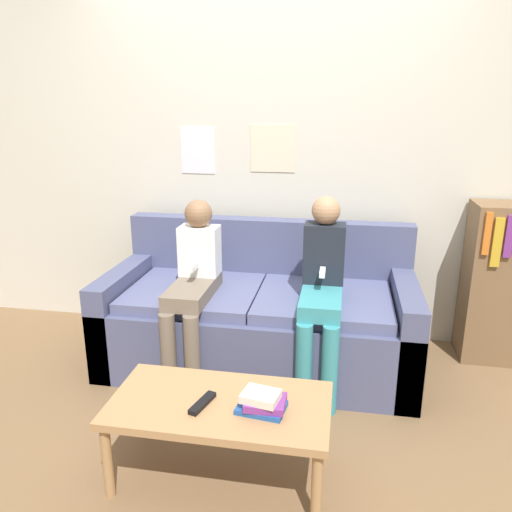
{
  "coord_description": "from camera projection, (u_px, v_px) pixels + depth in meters",
  "views": [
    {
      "loc": [
        0.5,
        -2.37,
        1.63
      ],
      "look_at": [
        0.0,
        0.43,
        0.76
      ],
      "focal_mm": 35.0,
      "sensor_mm": 36.0,
      "label": 1
    }
  ],
  "objects": [
    {
      "name": "book_stack",
      "position": [
        263.0,
        402.0,
        2.11
      ],
      "size": [
        0.22,
        0.17,
        0.09
      ],
      "color": "#23519E",
      "rests_on": "coffee_table"
    },
    {
      "name": "wall_back",
      "position": [
        273.0,
        154.0,
        3.45
      ],
      "size": [
        8.0,
        0.06,
        2.6
      ],
      "color": "beige",
      "rests_on": "ground_plane"
    },
    {
      "name": "person_left",
      "position": [
        193.0,
        281.0,
        3.0
      ],
      "size": [
        0.24,
        0.6,
        1.08
      ],
      "color": "#756656",
      "rests_on": "ground_plane"
    },
    {
      "name": "bookshelf",
      "position": [
        499.0,
        283.0,
        3.22
      ],
      "size": [
        0.42,
        0.33,
        1.04
      ],
      "color": "brown",
      "rests_on": "ground_plane"
    },
    {
      "name": "ground_plane",
      "position": [
        243.0,
        408.0,
        2.79
      ],
      "size": [
        10.0,
        10.0,
        0.0
      ],
      "primitive_type": "plane",
      "color": "brown"
    },
    {
      "name": "coffee_table",
      "position": [
        220.0,
        410.0,
        2.2
      ],
      "size": [
        0.97,
        0.5,
        0.38
      ],
      "color": "#AD7F51",
      "rests_on": "ground_plane"
    },
    {
      "name": "person_right",
      "position": [
        322.0,
        285.0,
        2.87
      ],
      "size": [
        0.24,
        0.6,
        1.12
      ],
      "color": "teal",
      "rests_on": "ground_plane"
    },
    {
      "name": "tv_remote",
      "position": [
        202.0,
        403.0,
        2.15
      ],
      "size": [
        0.08,
        0.17,
        0.02
      ],
      "rotation": [
        0.0,
        0.0,
        -0.27
      ],
      "color": "black",
      "rests_on": "coffee_table"
    },
    {
      "name": "couch",
      "position": [
        260.0,
        319.0,
        3.23
      ],
      "size": [
        1.94,
        0.89,
        0.88
      ],
      "color": "#4C5175",
      "rests_on": "ground_plane"
    }
  ]
}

